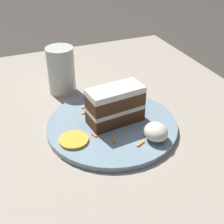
% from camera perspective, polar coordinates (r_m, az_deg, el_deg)
% --- Properties ---
extents(ground_plane, '(6.00, 6.00, 0.00)m').
position_cam_1_polar(ground_plane, '(0.67, -2.29, -8.59)').
color(ground_plane, '#38332D').
rests_on(ground_plane, ground).
extents(dining_table, '(1.16, 0.91, 0.03)m').
position_cam_1_polar(dining_table, '(0.66, -2.32, -7.68)').
color(dining_table, gray).
rests_on(dining_table, ground).
extents(plate, '(0.29, 0.29, 0.01)m').
position_cam_1_polar(plate, '(0.71, 0.00, -2.48)').
color(plate, gray).
rests_on(plate, dining_table).
extents(cake_slice, '(0.07, 0.13, 0.09)m').
position_cam_1_polar(cake_slice, '(0.69, 0.60, 1.26)').
color(cake_slice, '#4C2D19').
rests_on(cake_slice, plate).
extents(cream_dollop, '(0.05, 0.05, 0.04)m').
position_cam_1_polar(cream_dollop, '(0.65, 8.04, -3.62)').
color(cream_dollop, silver).
rests_on(cream_dollop, plate).
extents(orange_garnish, '(0.06, 0.06, 0.01)m').
position_cam_1_polar(orange_garnish, '(0.65, -7.01, -5.09)').
color(orange_garnish, orange).
rests_on(orange_garnish, plate).
extents(carrot_shreds_scatter, '(0.21, 0.14, 0.00)m').
position_cam_1_polar(carrot_shreds_scatter, '(0.72, -0.78, -0.97)').
color(carrot_shreds_scatter, orange).
rests_on(carrot_shreds_scatter, plate).
extents(drinking_glass, '(0.07, 0.07, 0.13)m').
position_cam_1_polar(drinking_glass, '(0.84, -9.23, 6.99)').
color(drinking_glass, beige).
rests_on(drinking_glass, dining_table).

